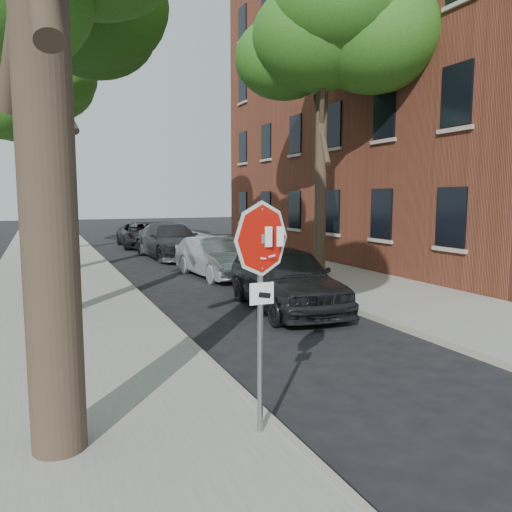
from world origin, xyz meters
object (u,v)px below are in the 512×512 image
at_px(stop_sign, 261,273).
at_px(tree_right, 320,63).
at_px(car_b, 215,257).
at_px(apartment_building, 426,92).
at_px(tree_mid_b, 45,42).
at_px(car_d, 142,234).
at_px(car_a, 286,278).
at_px(car_c, 170,241).
at_px(tree_far, 38,101).

height_order(stop_sign, tree_right, tree_right).
bearing_deg(car_b, stop_sign, -111.10).
distance_m(apartment_building, car_b, 13.63).
height_order(tree_mid_b, car_d, tree_mid_b).
bearing_deg(car_d, tree_right, -71.95).
relative_size(apartment_building, car_b, 4.82).
height_order(stop_sign, car_a, stop_sign).
bearing_deg(apartment_building, tree_right, -154.13).
relative_size(tree_right, car_a, 2.01).
relative_size(car_b, car_c, 0.77).
distance_m(stop_sign, tree_mid_b, 15.48).
bearing_deg(car_b, tree_far, 113.61).
bearing_deg(tree_far, tree_right, -51.66).
height_order(car_b, car_c, car_c).
distance_m(apartment_building, car_c, 13.78).
bearing_deg(stop_sign, tree_right, 56.62).
xyz_separation_m(car_a, car_c, (-0.08, 11.43, -0.00)).
distance_m(apartment_building, car_d, 16.25).
bearing_deg(tree_mid_b, stop_sign, -83.05).
xyz_separation_m(apartment_building, stop_sign, (-14.70, -14.03, -5.71)).
relative_size(apartment_building, tree_right, 2.17).
bearing_deg(car_d, apartment_building, -35.19).
bearing_deg(stop_sign, car_a, 60.81).
bearing_deg(car_c, car_b, -93.81).
bearing_deg(car_c, apartment_building, -20.68).
height_order(tree_right, car_d, tree_right).
bearing_deg(apartment_building, car_b, -166.62).
relative_size(stop_sign, car_d, 0.52).
bearing_deg(stop_sign, car_b, 73.74).
bearing_deg(car_b, tree_mid_b, 145.72).
bearing_deg(car_c, car_a, -94.17).
relative_size(car_a, car_b, 1.11).
bearing_deg(car_c, stop_sign, -105.09).
bearing_deg(stop_sign, tree_mid_b, 96.95).
xyz_separation_m(tree_mid_b, car_d, (4.70, 8.72, -7.30)).
distance_m(tree_far, car_c, 9.12).
height_order(tree_right, car_a, tree_right).
bearing_deg(stop_sign, car_d, 82.59).
height_order(apartment_building, tree_far, apartment_building).
xyz_separation_m(apartment_building, car_b, (-11.40, -2.71, -6.96)).
distance_m(tree_mid_b, car_d, 12.31).
distance_m(car_b, car_d, 11.56).
distance_m(tree_right, car_a, 8.40).
bearing_deg(car_a, tree_mid_b, 126.86).
height_order(apartment_building, car_d, apartment_building).
bearing_deg(tree_far, car_c, -35.91).
height_order(tree_far, car_d, tree_far).
height_order(tree_far, car_b, tree_far).
bearing_deg(tree_right, tree_far, 128.34).
xyz_separation_m(tree_right, car_c, (-3.46, 7.20, -6.42)).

